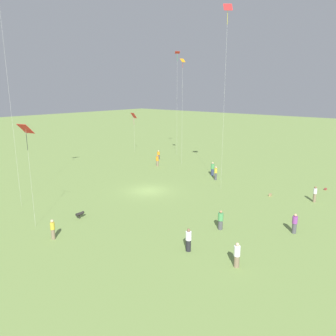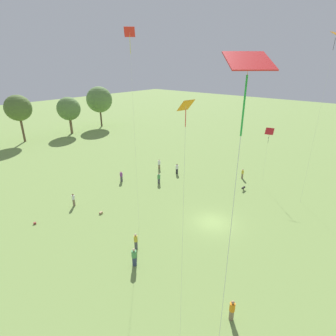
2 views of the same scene
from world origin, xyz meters
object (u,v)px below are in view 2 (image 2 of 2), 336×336
object	(u,v)px
person_6	(159,164)
kite_5	(242,127)
picnic_bag_1	(35,223)
kite_4	(334,44)
person_0	(134,257)
dog_0	(243,188)
person_5	(136,241)
person_4	(242,174)
person_9	(232,310)
person_1	(73,200)
picnic_bag_0	(101,213)
person_7	(121,176)
person_8	(159,178)
person_3	(177,169)
kite_3	(269,133)
kite_2	(185,131)
kite_1	(130,47)

from	to	relation	value
person_6	kite_5	xyz separation A→B (m)	(-27.19, -26.93, 15.51)
picnic_bag_1	kite_4	bearing A→B (deg)	-40.79
person_0	dog_0	distance (m)	20.93
person_0	person_5	world-z (taller)	person_0
person_4	kite_5	world-z (taller)	kite_5
person_6	picnic_bag_1	distance (m)	22.22
person_9	person_6	bearing A→B (deg)	-52.59
person_5	dog_0	size ratio (longest dim) A/B	2.12
person_1	dog_0	size ratio (longest dim) A/B	2.03
person_6	picnic_bag_0	world-z (taller)	person_6
person_5	person_7	xyz separation A→B (m)	(9.78, 13.72, -0.07)
person_8	dog_0	distance (m)	12.77
person_3	person_5	distance (m)	19.97
kite_3	kite_2	bearing A→B (deg)	-45.59
picnic_bag_1	kite_5	bearing A→B (deg)	-100.65
person_7	person_9	world-z (taller)	person_9
kite_4	picnic_bag_1	distance (m)	39.12
person_7	kite_3	size ratio (longest dim) A/B	0.19
person_0	picnic_bag_1	distance (m)	14.18
person_8	kite_2	world-z (taller)	kite_2
kite_3	picnic_bag_0	size ratio (longest dim) A/B	19.91
person_1	kite_3	size ratio (longest dim) A/B	0.19
person_5	dog_0	xyz separation A→B (m)	(19.24, -2.48, -0.50)
person_6	kite_4	size ratio (longest dim) A/B	0.09
person_3	kite_4	xyz separation A→B (m)	(3.26, -18.85, 18.57)
person_6	kite_4	distance (m)	29.49
person_3	kite_2	distance (m)	31.60
person_4	picnic_bag_0	distance (m)	23.14
kite_4	kite_2	bearing A→B (deg)	-124.80
person_3	kite_5	world-z (taller)	kite_5
person_8	kite_1	size ratio (longest dim) A/B	0.08
person_7	person_8	size ratio (longest dim) A/B	1.00
kite_3	kite_5	distance (m)	35.07
person_7	person_1	bearing A→B (deg)	120.65
kite_3	person_1	bearing A→B (deg)	-92.84
kite_1	kite_5	xyz separation A→B (m)	(-12.44, -16.77, -2.42)
person_9	kite_1	distance (m)	22.79
person_0	person_6	world-z (taller)	person_0
picnic_bag_1	kite_2	bearing A→B (deg)	-89.20
picnic_bag_0	person_9	bearing A→B (deg)	-97.83
person_4	person_8	bearing A→B (deg)	179.90
person_4	picnic_bag_1	distance (m)	30.60
kite_3	kite_5	size ratio (longest dim) A/B	0.50
picnic_bag_0	person_6	bearing A→B (deg)	15.73
person_8	kite_2	size ratio (longest dim) A/B	0.11
person_5	kite_1	xyz separation A→B (m)	(2.83, 2.52, 17.89)
person_1	person_9	size ratio (longest dim) A/B	0.97
kite_1	kite_2	bearing A→B (deg)	149.85
person_0	person_6	size ratio (longest dim) A/B	1.06
person_1	person_9	bearing A→B (deg)	129.77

